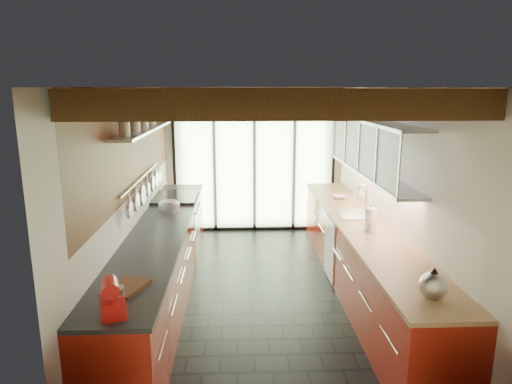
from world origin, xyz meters
TOP-DOWN VIEW (x-y plane):
  - ground at (0.00, 0.00)m, footprint 5.50×5.50m
  - room_shell at (0.00, 0.00)m, footprint 5.50×5.50m
  - ceiling_beams at (-0.00, 0.38)m, footprint 3.14×5.06m
  - glass_door at (0.00, 2.69)m, footprint 2.95×0.10m
  - left_counter at (-1.28, 0.00)m, footprint 0.68×5.00m
  - range_stove at (-1.28, 1.45)m, footprint 0.66×0.90m
  - right_counter at (1.27, 0.00)m, footprint 0.68×5.00m
  - sink_assembly at (1.29, 0.40)m, footprint 0.45×0.52m
  - upper_cabinets_right at (1.43, 0.30)m, footprint 0.34×3.00m
  - left_wall_fixtures at (-1.47, 0.29)m, footprint 0.28×2.60m
  - stand_mixer at (-1.27, -2.24)m, footprint 0.27×0.35m
  - pot_large at (-1.27, 0.71)m, footprint 0.30×0.30m
  - pot_small at (-1.27, 0.74)m, footprint 0.36×0.36m
  - cutting_board at (-1.27, -1.83)m, footprint 0.39×0.45m
  - kettle at (1.27, -2.10)m, footprint 0.30×0.32m
  - paper_towel at (1.27, -0.31)m, footprint 0.15×0.15m
  - soap_bottle at (1.27, -0.36)m, footprint 0.10×0.10m
  - bowl at (1.27, 1.32)m, footprint 0.22×0.22m

SIDE VIEW (x-z plane):
  - ground at x=0.00m, z-range 0.00..0.00m
  - right_counter at x=1.27m, z-range 0.00..0.92m
  - left_counter at x=-1.28m, z-range 0.00..0.92m
  - range_stove at x=-1.28m, z-range -0.01..0.96m
  - cutting_board at x=-1.27m, z-range 0.92..0.95m
  - bowl at x=1.27m, z-range 0.92..0.97m
  - sink_assembly at x=1.29m, z-range 0.75..1.17m
  - pot_small at x=-1.27m, z-range 0.92..1.03m
  - pot_large at x=-1.27m, z-range 0.92..1.06m
  - soap_bottle at x=1.27m, z-range 0.92..1.09m
  - stand_mixer at x=-1.27m, z-range 0.89..1.17m
  - kettle at x=1.27m, z-range 0.90..1.18m
  - paper_towel at x=1.27m, z-range 0.89..1.23m
  - room_shell at x=0.00m, z-range -1.10..4.40m
  - glass_door at x=0.00m, z-range 0.21..3.11m
  - left_wall_fixtures at x=-1.47m, z-range 1.31..2.26m
  - upper_cabinets_right at x=1.43m, z-range 0.35..3.35m
  - ceiling_beams at x=0.00m, z-range 0.01..4.91m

